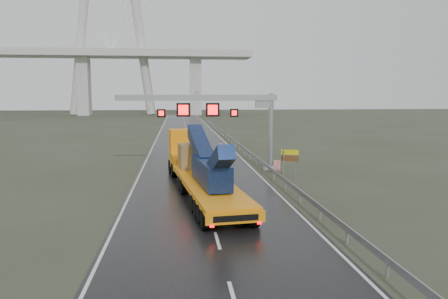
{
  "coord_description": "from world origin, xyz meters",
  "views": [
    {
      "loc": [
        -1.85,
        -22.3,
        6.97
      ],
      "look_at": [
        1.41,
        8.15,
        3.2
      ],
      "focal_mm": 35.0,
      "sensor_mm": 36.0,
      "label": 1
    }
  ],
  "objects": [
    {
      "name": "heavy_haul_truck",
      "position": [
        -0.4,
        10.51,
        1.85
      ],
      "size": [
        5.25,
        20.49,
        4.77
      ],
      "rotation": [
        0.0,
        0.0,
        0.12
      ],
      "color": "orange",
      "rests_on": "ground"
    },
    {
      "name": "road",
      "position": [
        0.0,
        40.0,
        0.01
      ],
      "size": [
        11.0,
        200.0,
        0.02
      ],
      "primitive_type": "cube",
      "color": "black",
      "rests_on": "ground"
    },
    {
      "name": "guardrail",
      "position": [
        6.1,
        30.0,
        0.7
      ],
      "size": [
        0.2,
        140.0,
        1.4
      ],
      "primitive_type": null,
      "color": "gray",
      "rests_on": "ground"
    },
    {
      "name": "ground",
      "position": [
        0.0,
        0.0,
        0.0
      ],
      "size": [
        400.0,
        400.0,
        0.0
      ],
      "primitive_type": "plane",
      "color": "#343727",
      "rests_on": "ground"
    },
    {
      "name": "sign_gantry",
      "position": [
        2.1,
        17.99,
        5.61
      ],
      "size": [
        14.9,
        1.2,
        7.42
      ],
      "color": "#ACACA7",
      "rests_on": "ground"
    },
    {
      "name": "striped_barrier",
      "position": [
        7.37,
        17.21,
        0.49
      ],
      "size": [
        0.63,
        0.42,
        0.98
      ],
      "primitive_type": "cube",
      "rotation": [
        0.0,
        0.0,
        -0.21
      ],
      "color": "red",
      "rests_on": "ground"
    },
    {
      "name": "exit_sign_pair",
      "position": [
        7.54,
        13.28,
        1.77
      ],
      "size": [
        1.39,
        0.61,
        2.52
      ],
      "rotation": [
        0.0,
        0.0,
        -0.39
      ],
      "color": "#96999E",
      "rests_on": "ground"
    }
  ]
}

